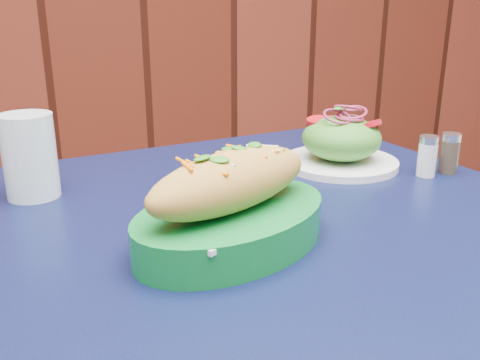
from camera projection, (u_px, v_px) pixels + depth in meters
name	position (u px, v px, depth m)	size (l,w,h in m)	color
cafe_table	(273.00, 271.00, 0.75)	(0.88, 0.88, 0.75)	black
banh_mi_basket	(232.00, 206.00, 0.62)	(0.31, 0.26, 0.12)	#0D742C
salad_plate	(341.00, 143.00, 0.91)	(0.20, 0.20, 0.11)	white
water_glass	(30.00, 156.00, 0.76)	(0.08, 0.08, 0.12)	silver
salt_shaker	(427.00, 156.00, 0.86)	(0.03, 0.03, 0.07)	white
pepper_shaker	(449.00, 153.00, 0.88)	(0.03, 0.03, 0.07)	#3F3326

